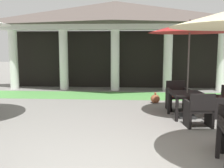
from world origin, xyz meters
name	(u,v)px	position (x,y,z in m)	size (l,w,h in m)	color
background_pavilion	(115,21)	(0.00, 8.70, 3.11)	(10.64, 3.13, 3.96)	white
lawn_strip	(113,95)	(0.00, 7.19, 0.00)	(12.44, 1.76, 0.01)	#519347
patio_table_mid_left	(187,96)	(2.28, 3.92, 0.61)	(0.97, 0.97, 0.71)	black
patio_umbrella_mid_left	(190,28)	(2.28, 3.92, 2.49)	(2.25, 2.25, 2.73)	#2D2D2D
patio_chair_mid_left_east	(219,103)	(3.21, 4.03, 0.40)	(0.59, 0.63, 0.89)	black
patio_chair_mid_left_south	(199,110)	(2.39, 3.00, 0.42)	(0.68, 0.57, 0.87)	black
patio_chair_mid_left_north	(177,96)	(2.17, 4.85, 0.43)	(0.69, 0.65, 0.90)	black
terracotta_urn	(155,99)	(1.58, 5.84, 0.16)	(0.33, 0.33, 0.38)	brown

